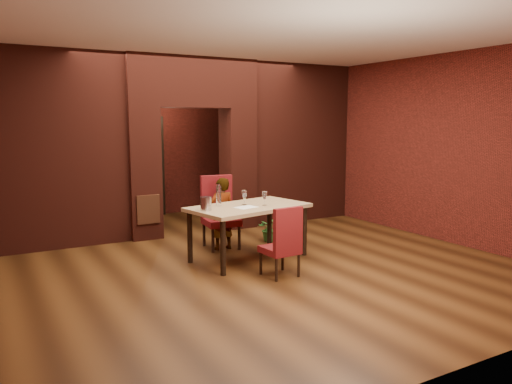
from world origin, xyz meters
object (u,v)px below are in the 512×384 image
Objects in this scene: wine_glass_b at (244,198)px; wine_glass_c at (264,199)px; dining_table at (249,232)px; wine_bucket at (206,204)px; water_bottle at (219,195)px; person_seated at (222,214)px; wine_glass_a at (245,199)px; chair_near at (280,241)px; potted_plant at (269,228)px; chair_far at (221,213)px.

wine_glass_b reaches higher than wine_glass_c.
dining_table is 0.53m from wine_glass_b.
wine_glass_b is at bearing 98.55° from dining_table.
water_bottle is (0.31, 0.23, 0.07)m from wine_bucket.
person_seated is at bearing 110.09° from wine_glass_c.
wine_bucket reaches higher than wine_glass_a.
person_seated reaches higher than water_bottle.
chair_near is 1.98m from potted_plant.
wine_bucket is at bearing 173.90° from dining_table.
chair_near is 2.91× the size of water_bottle.
potted_plant is (0.96, 0.11, -0.36)m from person_seated.
wine_glass_b is 0.50× the size of potted_plant.
chair_far is 6.07× the size of wine_bucket.
chair_near is at bearing -116.90° from potted_plant.
chair_far is 0.82m from water_bottle.
wine_glass_b is (-0.03, 0.09, 0.52)m from dining_table.
wine_bucket reaches higher than chair_near.
wine_glass_a is at bearing 9.80° from wine_bucket.
chair_far is 1.00× the size of person_seated.
water_bottle is at bearing 168.46° from wine_glass_b.
person_seated is 0.74m from water_bottle.
chair_far is 0.09m from person_seated.
wine_glass_b is 1.35m from potted_plant.
wine_glass_b is (0.01, 0.03, 0.02)m from wine_glass_a.
chair_far is 2.64× the size of potted_plant.
wine_glass_c reaches higher than wine_glass_a.
wine_glass_b reaches higher than chair_near.
wine_glass_c is at bearing -109.76° from chair_near.
chair_far is 1.73m from chair_near.
dining_table is 9.66× the size of wine_glass_a.
chair_near is at bearing -90.22° from wine_glass_b.
wine_glass_b is at bearing -80.87° from chair_far.
person_seated is at bearing 60.32° from water_bottle.
wine_glass_c is (0.23, 0.80, 0.45)m from chair_near.
wine_glass_b reaches higher than wine_glass_a.
person_seated reaches higher than wine_glass_c.
wine_glass_a is at bearing -16.47° from water_bottle.
water_bottle is (-0.38, 0.11, 0.07)m from wine_glass_a.
water_bottle is at bearing 154.38° from wine_glass_c.
person_seated reaches higher than wine_glass_b.
dining_table is at bearing -79.04° from chair_far.
dining_table is 1.82× the size of chair_near.
wine_glass_a is at bearing -139.39° from potted_plant.
dining_table is at bearing 96.62° from person_seated.
person_seated is (-0.07, 1.64, 0.11)m from chair_near.
water_bottle is (-0.31, -0.54, 0.40)m from person_seated.
potted_plant is at bearing -120.39° from chair_near.
potted_plant is at bearing 27.29° from water_bottle.
potted_plant is at bearing 32.73° from dining_table.
wine_bucket is at bearing -167.71° from wine_glass_b.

